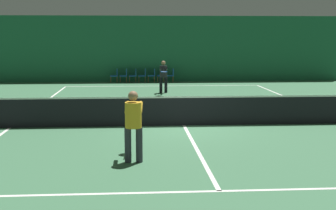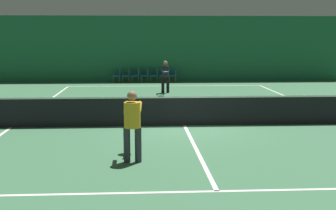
# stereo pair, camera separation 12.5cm
# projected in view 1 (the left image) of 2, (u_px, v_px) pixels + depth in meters

# --- Properties ---
(ground_plane) EXTENTS (60.00, 60.00, 0.00)m
(ground_plane) POSITION_uv_depth(u_px,v_px,m) (184.00, 126.00, 15.03)
(ground_plane) COLOR #3D704C
(backdrop_curtain) EXTENTS (23.00, 0.12, 4.07)m
(backdrop_curtain) POSITION_uv_depth(u_px,v_px,m) (160.00, 49.00, 29.06)
(backdrop_curtain) COLOR #1E5B3D
(backdrop_curtain) RESTS_ON ground
(court_line_baseline_far) EXTENTS (11.00, 0.10, 0.00)m
(court_line_baseline_far) POSITION_uv_depth(u_px,v_px,m) (163.00, 86.00, 26.77)
(court_line_baseline_far) COLOR white
(court_line_baseline_far) RESTS_ON ground
(court_line_service_far) EXTENTS (8.25, 0.10, 0.00)m
(court_line_service_far) POSITION_uv_depth(u_px,v_px,m) (170.00, 99.00, 21.34)
(court_line_service_far) COLOR white
(court_line_service_far) RESTS_ON ground
(court_line_service_near) EXTENTS (8.25, 0.10, 0.00)m
(court_line_service_near) POSITION_uv_depth(u_px,v_px,m) (219.00, 191.00, 8.72)
(court_line_service_near) COLOR white
(court_line_service_near) RESTS_ON ground
(court_line_sideline_left) EXTENTS (0.10, 23.80, 0.00)m
(court_line_sideline_left) POSITION_uv_depth(u_px,v_px,m) (10.00, 128.00, 14.65)
(court_line_sideline_left) COLOR white
(court_line_sideline_left) RESTS_ON ground
(court_line_centre) EXTENTS (0.10, 12.80, 0.00)m
(court_line_centre) POSITION_uv_depth(u_px,v_px,m) (184.00, 126.00, 15.03)
(court_line_centre) COLOR white
(court_line_centre) RESTS_ON ground
(tennis_net) EXTENTS (12.00, 0.10, 1.07)m
(tennis_net) POSITION_uv_depth(u_px,v_px,m) (184.00, 110.00, 14.96)
(tennis_net) COLOR black
(tennis_net) RESTS_ON ground
(player_near) EXTENTS (0.43, 1.35, 1.64)m
(player_near) POSITION_uv_depth(u_px,v_px,m) (133.00, 121.00, 10.61)
(player_near) COLOR #2D2D38
(player_near) RESTS_ON ground
(player_far) EXTENTS (0.42, 1.34, 1.61)m
(player_far) POSITION_uv_depth(u_px,v_px,m) (163.00, 74.00, 23.41)
(player_far) COLOR black
(player_far) RESTS_ON ground
(courtside_chair_0) EXTENTS (0.44, 0.44, 0.84)m
(courtside_chair_0) POSITION_uv_depth(u_px,v_px,m) (115.00, 75.00, 28.55)
(courtside_chair_0) COLOR brown
(courtside_chair_0) RESTS_ON ground
(courtside_chair_1) EXTENTS (0.44, 0.44, 0.84)m
(courtside_chair_1) POSITION_uv_depth(u_px,v_px,m) (125.00, 75.00, 28.59)
(courtside_chair_1) COLOR brown
(courtside_chair_1) RESTS_ON ground
(courtside_chair_2) EXTENTS (0.44, 0.44, 0.84)m
(courtside_chair_2) POSITION_uv_depth(u_px,v_px,m) (134.00, 75.00, 28.63)
(courtside_chair_2) COLOR brown
(courtside_chair_2) RESTS_ON ground
(courtside_chair_3) EXTENTS (0.44, 0.44, 0.84)m
(courtside_chair_3) POSITION_uv_depth(u_px,v_px,m) (143.00, 75.00, 28.67)
(courtside_chair_3) COLOR brown
(courtside_chair_3) RESTS_ON ground
(courtside_chair_4) EXTENTS (0.44, 0.44, 0.84)m
(courtside_chair_4) POSITION_uv_depth(u_px,v_px,m) (153.00, 75.00, 28.71)
(courtside_chair_4) COLOR brown
(courtside_chair_4) RESTS_ON ground
(courtside_chair_5) EXTENTS (0.44, 0.44, 0.84)m
(courtside_chair_5) POSITION_uv_depth(u_px,v_px,m) (162.00, 74.00, 28.75)
(courtside_chair_5) COLOR brown
(courtside_chair_5) RESTS_ON ground
(courtside_chair_6) EXTENTS (0.44, 0.44, 0.84)m
(courtside_chair_6) POSITION_uv_depth(u_px,v_px,m) (171.00, 74.00, 28.79)
(courtside_chair_6) COLOR brown
(courtside_chair_6) RESTS_ON ground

